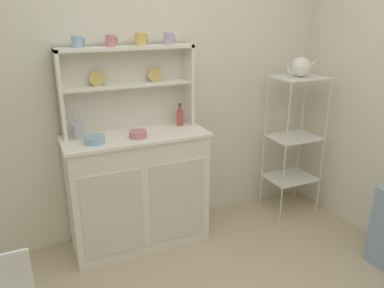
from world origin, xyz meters
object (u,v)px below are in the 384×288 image
utensil_jar (78,130)px  hutch_shelf_unit (127,81)px  hutch_cabinet (138,189)px  bakers_rack (295,131)px  jam_bottle (180,117)px  porcelain_teapot (300,67)px  cup_sky_0 (77,42)px  bowl_mixing_large (95,140)px

utensil_jar → hutch_shelf_unit: bearing=12.0°
hutch_cabinet → bakers_rack: 1.47m
jam_bottle → porcelain_teapot: bearing=-7.8°
cup_sky_0 → jam_bottle: size_ratio=0.49×
cup_sky_0 → bakers_rack: bearing=-5.8°
jam_bottle → porcelain_teapot: size_ratio=0.70×
bakers_rack → cup_sky_0: cup_sky_0 is taller
bakers_rack → jam_bottle: 1.07m
hutch_shelf_unit → cup_sky_0: bearing=-173.1°
hutch_cabinet → porcelain_teapot: bearing=-2.3°
hutch_cabinet → hutch_shelf_unit: size_ratio=1.07×
bakers_rack → utensil_jar: (-1.83, 0.14, 0.21)m
cup_sky_0 → utensil_jar: cup_sky_0 is taller
cup_sky_0 → hutch_cabinet: bearing=-20.0°
bakers_rack → bowl_mixing_large: bakers_rack is taller
jam_bottle → porcelain_teapot: porcelain_teapot is taller
bakers_rack → porcelain_teapot: 0.57m
hutch_cabinet → bowl_mixing_large: size_ratio=7.37×
bowl_mixing_large → utensil_jar: bearing=118.7°
jam_bottle → bowl_mixing_large: bearing=-167.3°
porcelain_teapot → hutch_shelf_unit: bearing=171.3°
hutch_cabinet → utensil_jar: size_ratio=4.39×
hutch_cabinet → utensil_jar: (-0.40, 0.08, 0.51)m
hutch_shelf_unit → utensil_jar: bearing=-168.0°
cup_sky_0 → jam_bottle: 0.95m
bowl_mixing_large → utensil_jar: (-0.08, 0.15, 0.03)m
bakers_rack → jam_bottle: bearing=172.2°
hutch_cabinet → jam_bottle: (0.40, 0.09, 0.52)m
hutch_shelf_unit → bowl_mixing_large: (-0.31, -0.24, -0.35)m
hutch_cabinet → jam_bottle: bearing=12.3°
utensil_jar → bakers_rack: bearing=-4.2°
hutch_shelf_unit → bakers_rack: hutch_shelf_unit is taller
hutch_shelf_unit → bakers_rack: (1.44, -0.22, -0.52)m
bakers_rack → bowl_mixing_large: bearing=-179.4°
bakers_rack → utensil_jar: bakers_rack is taller
utensil_jar → hutch_cabinet: bearing=-11.2°
hutch_cabinet → bowl_mixing_large: bowl_mixing_large is taller
hutch_cabinet → porcelain_teapot: 1.68m
porcelain_teapot → cup_sky_0: bearing=174.2°
hutch_cabinet → cup_sky_0: size_ratio=12.20×
hutch_shelf_unit → bowl_mixing_large: 0.52m
hutch_cabinet → bakers_rack: bakers_rack is taller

